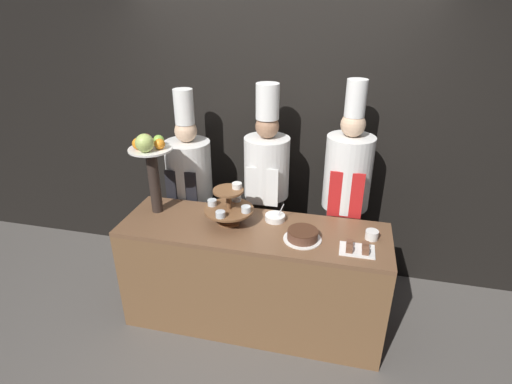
{
  "coord_description": "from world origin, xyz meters",
  "views": [
    {
      "loc": [
        0.61,
        -2.17,
        2.42
      ],
      "look_at": [
        0.0,
        0.41,
        1.14
      ],
      "focal_mm": 28.0,
      "sensor_mm": 36.0,
      "label": 1
    }
  ],
  "objects_px": {
    "cup_white": "(372,235)",
    "serving_bowl_far": "(275,217)",
    "tiered_stand": "(229,206)",
    "fruit_pedestal": "(150,158)",
    "cake_round": "(303,235)",
    "cake_square_tray": "(357,248)",
    "chef_left": "(190,185)",
    "chef_center_left": "(266,185)",
    "chef_center_right": "(346,191)"
  },
  "relations": [
    {
      "from": "cup_white",
      "to": "serving_bowl_far",
      "type": "relative_size",
      "value": 0.59
    },
    {
      "from": "tiered_stand",
      "to": "cup_white",
      "type": "height_order",
      "value": "tiered_stand"
    },
    {
      "from": "fruit_pedestal",
      "to": "serving_bowl_far",
      "type": "bearing_deg",
      "value": 5.15
    },
    {
      "from": "fruit_pedestal",
      "to": "serving_bowl_far",
      "type": "height_order",
      "value": "fruit_pedestal"
    },
    {
      "from": "fruit_pedestal",
      "to": "tiered_stand",
      "type": "bearing_deg",
      "value": -3.09
    },
    {
      "from": "cake_round",
      "to": "cake_square_tray",
      "type": "distance_m",
      "value": 0.38
    },
    {
      "from": "tiered_stand",
      "to": "cake_square_tray",
      "type": "distance_m",
      "value": 0.97
    },
    {
      "from": "cake_square_tray",
      "to": "chef_left",
      "type": "bearing_deg",
      "value": 155.85
    },
    {
      "from": "cup_white",
      "to": "chef_center_left",
      "type": "relative_size",
      "value": 0.05
    },
    {
      "from": "cup_white",
      "to": "serving_bowl_far",
      "type": "bearing_deg",
      "value": 171.73
    },
    {
      "from": "chef_center_right",
      "to": "chef_left",
      "type": "bearing_deg",
      "value": 180.0
    },
    {
      "from": "fruit_pedestal",
      "to": "chef_center_right",
      "type": "bearing_deg",
      "value": 17.69
    },
    {
      "from": "fruit_pedestal",
      "to": "serving_bowl_far",
      "type": "xyz_separation_m",
      "value": [
        0.95,
        0.09,
        -0.43
      ]
    },
    {
      "from": "fruit_pedestal",
      "to": "cup_white",
      "type": "relative_size",
      "value": 7.29
    },
    {
      "from": "cake_square_tray",
      "to": "chef_left",
      "type": "xyz_separation_m",
      "value": [
        -1.47,
        0.66,
        0.02
      ]
    },
    {
      "from": "tiered_stand",
      "to": "cup_white",
      "type": "distance_m",
      "value": 1.05
    },
    {
      "from": "cake_square_tray",
      "to": "chef_center_left",
      "type": "relative_size",
      "value": 0.13
    },
    {
      "from": "chef_left",
      "to": "chef_center_right",
      "type": "distance_m",
      "value": 1.36
    },
    {
      "from": "fruit_pedestal",
      "to": "cake_round",
      "type": "xyz_separation_m",
      "value": [
        1.19,
        -0.14,
        -0.42
      ]
    },
    {
      "from": "chef_center_left",
      "to": "tiered_stand",
      "type": "bearing_deg",
      "value": -109.77
    },
    {
      "from": "cake_square_tray",
      "to": "chef_center_right",
      "type": "distance_m",
      "value": 0.68
    },
    {
      "from": "chef_center_left",
      "to": "chef_left",
      "type": "bearing_deg",
      "value": -179.99
    },
    {
      "from": "fruit_pedestal",
      "to": "cake_square_tray",
      "type": "relative_size",
      "value": 2.84
    },
    {
      "from": "cake_square_tray",
      "to": "cake_round",
      "type": "bearing_deg",
      "value": 172.31
    },
    {
      "from": "cup_white",
      "to": "chef_center_right",
      "type": "height_order",
      "value": "chef_center_right"
    },
    {
      "from": "cake_round",
      "to": "chef_left",
      "type": "height_order",
      "value": "chef_left"
    },
    {
      "from": "chef_left",
      "to": "chef_center_left",
      "type": "relative_size",
      "value": 0.96
    },
    {
      "from": "cake_square_tray",
      "to": "chef_left",
      "type": "relative_size",
      "value": 0.13
    },
    {
      "from": "cake_round",
      "to": "cup_white",
      "type": "height_order",
      "value": "cake_round"
    },
    {
      "from": "chef_center_left",
      "to": "chef_center_right",
      "type": "height_order",
      "value": "chef_center_right"
    },
    {
      "from": "fruit_pedestal",
      "to": "cake_square_tray",
      "type": "distance_m",
      "value": 1.64
    },
    {
      "from": "chef_left",
      "to": "cake_square_tray",
      "type": "bearing_deg",
      "value": -24.15
    },
    {
      "from": "chef_center_right",
      "to": "cake_round",
      "type": "bearing_deg",
      "value": -114.06
    },
    {
      "from": "cake_square_tray",
      "to": "serving_bowl_far",
      "type": "relative_size",
      "value": 1.53
    },
    {
      "from": "cake_square_tray",
      "to": "chef_center_left",
      "type": "height_order",
      "value": "chef_center_left"
    },
    {
      "from": "tiered_stand",
      "to": "fruit_pedestal",
      "type": "distance_m",
      "value": 0.69
    },
    {
      "from": "serving_bowl_far",
      "to": "chef_center_left",
      "type": "bearing_deg",
      "value": 111.48
    },
    {
      "from": "fruit_pedestal",
      "to": "chef_left",
      "type": "bearing_deg",
      "value": 77.97
    },
    {
      "from": "chef_center_right",
      "to": "cup_white",
      "type": "bearing_deg",
      "value": -67.06
    },
    {
      "from": "chef_left",
      "to": "chef_center_left",
      "type": "xyz_separation_m",
      "value": [
        0.7,
        0.0,
        0.08
      ]
    },
    {
      "from": "tiered_stand",
      "to": "chef_left",
      "type": "height_order",
      "value": "chef_left"
    },
    {
      "from": "fruit_pedestal",
      "to": "chef_center_left",
      "type": "relative_size",
      "value": 0.36
    },
    {
      "from": "serving_bowl_far",
      "to": "chef_center_left",
      "type": "distance_m",
      "value": 0.42
    },
    {
      "from": "tiered_stand",
      "to": "cup_white",
      "type": "bearing_deg",
      "value": 0.8
    },
    {
      "from": "tiered_stand",
      "to": "serving_bowl_far",
      "type": "distance_m",
      "value": 0.37
    },
    {
      "from": "fruit_pedestal",
      "to": "chef_left",
      "type": "height_order",
      "value": "chef_left"
    },
    {
      "from": "cake_round",
      "to": "serving_bowl_far",
      "type": "relative_size",
      "value": 1.76
    },
    {
      "from": "tiered_stand",
      "to": "cake_square_tray",
      "type": "height_order",
      "value": "tiered_stand"
    },
    {
      "from": "serving_bowl_far",
      "to": "chef_left",
      "type": "height_order",
      "value": "chef_left"
    },
    {
      "from": "cake_square_tray",
      "to": "cup_white",
      "type": "bearing_deg",
      "value": 60.8
    }
  ]
}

